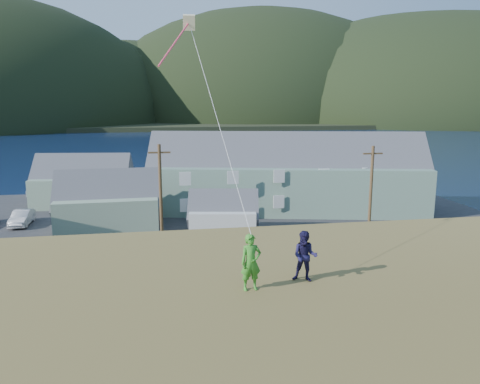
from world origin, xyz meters
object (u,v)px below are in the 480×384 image
lodge (286,175)px  kite_flyer_navy (305,256)px  shed_white (223,214)px  kite_flyer_green (251,262)px  wharf (128,183)px  shed_palegreen_far (83,182)px  shed_palegreen_near (108,203)px

lodge → kite_flyer_navy: bearing=-92.0°
shed_white → kite_flyer_green: bearing=-86.2°
wharf → lodge: bearing=-45.9°
lodge → kite_flyer_navy: size_ratio=20.50×
shed_palegreen_far → shed_white: bearing=-38.8°
wharf → shed_palegreen_far: size_ratio=2.10×
wharf → kite_flyer_navy: size_ratio=16.11×
shed_palegreen_far → wharf: bearing=78.0°
shed_palegreen_near → wharf: bearing=87.7°
shed_white → kite_flyer_navy: 30.69m
shed_palegreen_near → shed_palegreen_far: shed_palegreen_far is taller
shed_palegreen_near → shed_white: shed_palegreen_near is taller
wharf → shed_white: size_ratio=3.52×
lodge → shed_palegreen_far: size_ratio=2.68×
kite_flyer_navy → shed_white: bearing=110.2°
lodge → shed_palegreen_far: bearing=176.4°
shed_palegreen_near → kite_flyer_navy: kite_flyer_navy is taller
lodge → shed_white: 12.64m
wharf → shed_white: shed_white is taller
kite_flyer_green → kite_flyer_navy: bearing=6.1°
lodge → shed_white: (-8.63, -8.95, -2.26)m
lodge → kite_flyer_navy: lodge is taller
shed_palegreen_far → kite_flyer_green: kite_flyer_green is taller
wharf → kite_flyer_green: (7.57, -59.53, 7.61)m
kite_flyer_green → shed_palegreen_far: bearing=98.3°
shed_white → kite_flyer_navy: size_ratio=4.57×
wharf → shed_palegreen_near: shed_palegreen_near is taller
lodge → shed_palegreen_far: 25.02m
wharf → lodge: size_ratio=0.79×
wharf → kite_flyer_green: size_ratio=15.17×
lodge → kite_flyer_green: size_ratio=19.31×
wharf → lodge: 28.23m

